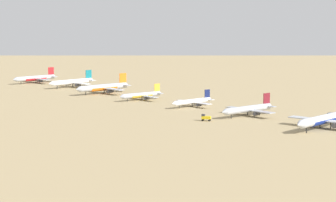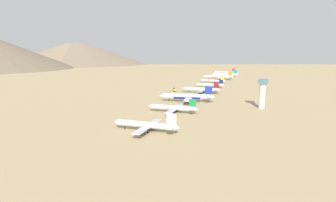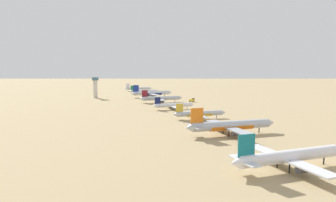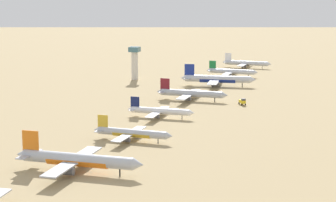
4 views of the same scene
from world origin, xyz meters
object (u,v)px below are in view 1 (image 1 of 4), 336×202
object	(u,v)px
parked_jet_5	(249,109)
parked_jet_1	(73,82)
service_truck	(206,117)
parked_jet_2	(104,87)
parked_jet_0	(35,78)
parked_jet_3	(142,95)
parked_jet_6	(323,120)
parked_jet_4	(193,102)

from	to	relation	value
parked_jet_5	parked_jet_1	bearing A→B (deg)	-93.73
service_truck	parked_jet_1	bearing A→B (deg)	-102.77
parked_jet_1	parked_jet_2	xyz separation A→B (m)	(7.65, 53.35, 0.32)
parked_jet_0	parked_jet_5	size ratio (longest dim) A/B	1.03
parked_jet_3	parked_jet_6	xyz separation A→B (m)	(6.36, 157.85, 1.33)
parked_jet_2	parked_jet_4	world-z (taller)	parked_jet_2
parked_jet_0	parked_jet_6	bearing A→B (deg)	87.42
service_truck	parked_jet_4	bearing A→B (deg)	-127.32
parked_jet_0	parked_jet_2	xyz separation A→B (m)	(3.84, 105.66, 0.52)
parked_jet_4	parked_jet_5	size ratio (longest dim) A/B	0.83
parked_jet_3	parked_jet_4	distance (m)	49.90
parked_jet_0	parked_jet_1	size ratio (longest dim) A/B	0.97
parked_jet_2	service_truck	distance (m)	151.72
parked_jet_2	parked_jet_5	size ratio (longest dim) A/B	1.15
parked_jet_5	parked_jet_0	bearing A→B (deg)	-92.13
parked_jet_4	parked_jet_6	distance (m)	108.34
parked_jet_3	parked_jet_4	world-z (taller)	parked_jet_3
parked_jet_2	parked_jet_5	bearing A→B (deg)	87.84
parked_jet_0	parked_jet_4	bearing A→B (deg)	88.44
parked_jet_0	parked_jet_4	distance (m)	205.49
parked_jet_6	parked_jet_4	bearing A→B (deg)	-94.49
parked_jet_6	service_truck	size ratio (longest dim) A/B	9.10
parked_jet_1	parked_jet_2	distance (m)	53.89
service_truck	parked_jet_6	bearing A→B (deg)	114.31
parked_jet_4	service_truck	size ratio (longest dim) A/B	6.45
parked_jet_3	parked_jet_6	world-z (taller)	parked_jet_6
parked_jet_1	parked_jet_3	size ratio (longest dim) A/B	1.25
parked_jet_0	parked_jet_2	world-z (taller)	parked_jet_2
parked_jet_4	parked_jet_2	bearing A→B (deg)	-91.02
parked_jet_0	parked_jet_1	xyz separation A→B (m)	(-3.81, 52.32, 0.20)
parked_jet_1	parked_jet_4	xyz separation A→B (m)	(9.42, 153.10, -1.01)
parked_jet_6	service_truck	bearing A→B (deg)	-65.69
parked_jet_1	service_truck	world-z (taller)	parked_jet_1
parked_jet_6	service_truck	world-z (taller)	parked_jet_6
parked_jet_0	parked_jet_2	bearing A→B (deg)	87.92
parked_jet_1	parked_jet_3	distance (m)	103.89
parked_jet_4	parked_jet_0	bearing A→B (deg)	-91.56
parked_jet_0	parked_jet_1	bearing A→B (deg)	94.17
parked_jet_4	parked_jet_5	world-z (taller)	parked_jet_5
parked_jet_4	service_truck	xyz separation A→B (m)	(35.96, 47.18, -1.49)
parked_jet_2	parked_jet_4	xyz separation A→B (m)	(1.77, 99.75, -1.33)
service_truck	parked_jet_5	bearing A→B (deg)	171.85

